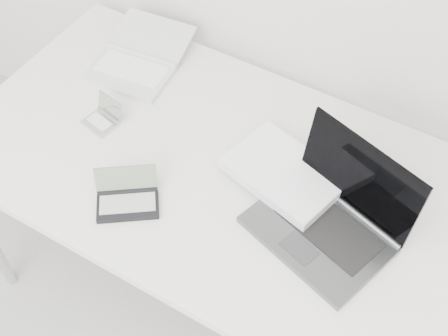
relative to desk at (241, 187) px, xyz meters
The scene contains 5 objects.
desk is the anchor object (origin of this frame).
laptop_large 0.21m from the desk, ahead, with size 0.53×0.41×0.23m.
netbook_open_white 0.54m from the desk, 157.04° to the left, with size 0.28×0.34×0.06m.
pda_silver 0.44m from the desk, behind, with size 0.10×0.10×0.07m.
palmtop_charcoal 0.31m from the desk, 132.83° to the right, with size 0.20×0.19×0.09m.
Camera 1 is at (0.48, 0.65, 2.04)m, focal length 50.00 mm.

